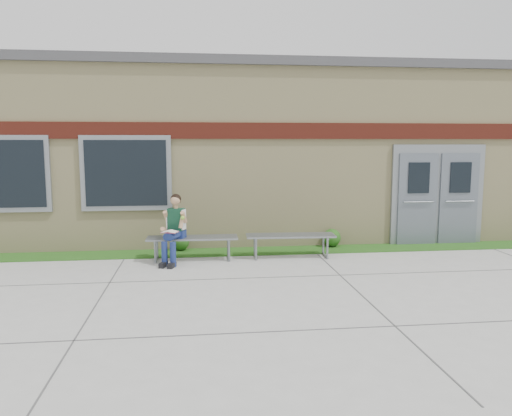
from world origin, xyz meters
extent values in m
plane|color=#9E9E99|center=(0.00, 0.00, 0.00)|extent=(80.00, 80.00, 0.00)
cube|color=#165316|center=(0.00, 2.60, 0.01)|extent=(16.00, 0.80, 0.02)
cube|color=beige|center=(0.00, 6.00, 2.00)|extent=(16.00, 6.00, 4.00)
cube|color=#3F3F42|center=(0.00, 6.00, 4.10)|extent=(16.20, 6.20, 0.20)
cube|color=maroon|center=(0.00, 2.97, 2.60)|extent=(16.00, 0.06, 0.35)
cube|color=slate|center=(-5.50, 2.96, 1.70)|extent=(1.90, 0.08, 1.60)
cube|color=black|center=(-5.50, 2.92, 1.70)|extent=(1.70, 0.04, 1.40)
cube|color=slate|center=(-3.00, 2.96, 1.70)|extent=(1.90, 0.08, 1.60)
cube|color=black|center=(-3.00, 2.92, 1.70)|extent=(1.70, 0.04, 1.40)
cube|color=slate|center=(4.00, 2.96, 1.15)|extent=(2.20, 0.08, 2.30)
cube|color=slate|center=(3.50, 2.91, 1.05)|extent=(0.92, 0.06, 2.10)
cube|color=slate|center=(4.50, 2.91, 1.05)|extent=(0.92, 0.06, 2.10)
cube|color=slate|center=(-1.62, 2.00, 0.45)|extent=(1.82, 0.54, 0.04)
cube|color=slate|center=(-2.34, 2.00, 0.21)|extent=(0.05, 0.50, 0.41)
cube|color=slate|center=(-0.89, 2.00, 0.21)|extent=(0.05, 0.50, 0.41)
cube|color=slate|center=(0.38, 2.00, 0.45)|extent=(1.84, 0.59, 0.04)
cube|color=slate|center=(-0.34, 2.00, 0.21)|extent=(0.07, 0.51, 0.41)
cube|color=slate|center=(1.11, 2.00, 0.21)|extent=(0.07, 0.51, 0.41)
cube|color=navy|center=(-1.92, 1.95, 0.55)|extent=(0.38, 0.32, 0.15)
cube|color=#0F3928|center=(-1.93, 1.93, 0.84)|extent=(0.35, 0.28, 0.44)
sphere|color=tan|center=(-1.93, 1.92, 1.22)|extent=(0.26, 0.26, 0.20)
sphere|color=black|center=(-1.93, 1.94, 1.24)|extent=(0.27, 0.27, 0.21)
cylinder|color=navy|center=(-2.09, 1.74, 0.56)|extent=(0.27, 0.43, 0.14)
cylinder|color=navy|center=(-1.92, 1.69, 0.56)|extent=(0.27, 0.43, 0.14)
cylinder|color=navy|center=(-2.14, 1.52, 0.24)|extent=(0.11, 0.11, 0.48)
cylinder|color=navy|center=(-1.98, 1.46, 0.24)|extent=(0.11, 0.11, 0.48)
cube|color=black|center=(-2.17, 1.46, 0.05)|extent=(0.17, 0.27, 0.10)
cube|color=black|center=(-2.00, 1.40, 0.05)|extent=(0.17, 0.27, 0.10)
cylinder|color=tan|center=(-2.12, 1.94, 0.90)|extent=(0.15, 0.23, 0.25)
cylinder|color=tan|center=(-1.78, 1.82, 0.90)|extent=(0.15, 0.23, 0.25)
cube|color=white|center=(-2.04, 1.61, 0.66)|extent=(0.35, 0.30, 0.01)
cube|color=#B54465|center=(-2.04, 1.61, 0.65)|extent=(0.35, 0.31, 0.01)
sphere|color=#8AC635|center=(-1.79, 1.68, 0.91)|extent=(0.08, 0.08, 0.08)
sphere|color=#165316|center=(-1.88, 2.85, 0.20)|extent=(0.36, 0.36, 0.36)
sphere|color=#165316|center=(1.49, 2.85, 0.22)|extent=(0.40, 0.40, 0.40)
camera|label=1|loc=(-1.51, -7.91, 2.35)|focal=35.00mm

